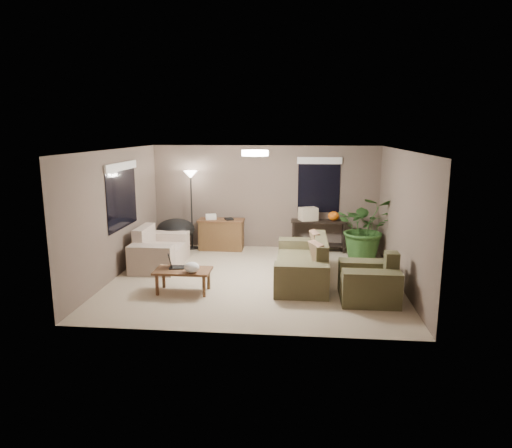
# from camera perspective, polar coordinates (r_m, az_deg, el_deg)

# --- Properties ---
(room_shell) EXTENTS (5.50, 5.50, 5.50)m
(room_shell) POSITION_cam_1_polar(r_m,az_deg,el_deg) (8.72, -0.13, 1.02)
(room_shell) COLOR tan
(room_shell) RESTS_ON ground
(main_sofa) EXTENTS (0.95, 2.20, 0.85)m
(main_sofa) POSITION_cam_1_polar(r_m,az_deg,el_deg) (8.87, 5.97, -5.22)
(main_sofa) COLOR #4C472E
(main_sofa) RESTS_ON ground
(throw_pillows) EXTENTS (0.39, 1.40, 0.47)m
(throw_pillows) POSITION_cam_1_polar(r_m,az_deg,el_deg) (8.78, 7.69, -3.02)
(throw_pillows) COLOR #8C7251
(throw_pillows) RESTS_ON main_sofa
(loveseat) EXTENTS (0.90, 1.60, 0.85)m
(loveseat) POSITION_cam_1_polar(r_m,az_deg,el_deg) (10.00, -12.06, -3.45)
(loveseat) COLOR beige
(loveseat) RESTS_ON ground
(armchair) EXTENTS (0.95, 1.00, 0.85)m
(armchair) POSITION_cam_1_polar(r_m,az_deg,el_deg) (8.09, 14.00, -7.16)
(armchair) COLOR brown
(armchair) RESTS_ON ground
(coffee_table) EXTENTS (1.00, 0.55, 0.42)m
(coffee_table) POSITION_cam_1_polar(r_m,az_deg,el_deg) (8.29, -9.11, -6.06)
(coffee_table) COLOR brown
(coffee_table) RESTS_ON ground
(laptop) EXTENTS (0.41, 0.28, 0.24)m
(laptop) POSITION_cam_1_polar(r_m,az_deg,el_deg) (8.39, -10.09, -5.01)
(laptop) COLOR black
(laptop) RESTS_ON coffee_table
(plastic_bag) EXTENTS (0.32, 0.30, 0.19)m
(plastic_bag) POSITION_cam_1_polar(r_m,az_deg,el_deg) (8.06, -8.03, -5.39)
(plastic_bag) COLOR white
(plastic_bag) RESTS_ON coffee_table
(desk) EXTENTS (1.10, 0.50, 0.75)m
(desk) POSITION_cam_1_polar(r_m,az_deg,el_deg) (11.10, -4.35, -1.29)
(desk) COLOR brown
(desk) RESTS_ON ground
(desk_papers) EXTENTS (0.72, 0.32, 0.12)m
(desk_papers) POSITION_cam_1_polar(r_m,az_deg,el_deg) (11.03, -5.19, 0.86)
(desk_papers) COLOR silver
(desk_papers) RESTS_ON desk
(console_table) EXTENTS (1.30, 0.40, 0.75)m
(console_table) POSITION_cam_1_polar(r_m,az_deg,el_deg) (11.03, 7.78, -1.14)
(console_table) COLOR black
(console_table) RESTS_ON ground
(pumpkin) EXTENTS (0.31, 0.31, 0.22)m
(pumpkin) POSITION_cam_1_polar(r_m,az_deg,el_deg) (10.97, 9.67, 0.98)
(pumpkin) COLOR orange
(pumpkin) RESTS_ON console_table
(cardboard_box) EXTENTS (0.49, 0.43, 0.30)m
(cardboard_box) POSITION_cam_1_polar(r_m,az_deg,el_deg) (10.93, 6.54, 1.26)
(cardboard_box) COLOR beige
(cardboard_box) RESTS_ON console_table
(papasan_chair) EXTENTS (1.04, 1.04, 0.80)m
(papasan_chair) POSITION_cam_1_polar(r_m,az_deg,el_deg) (11.03, -9.99, -1.07)
(papasan_chair) COLOR black
(papasan_chair) RESTS_ON ground
(floor_lamp) EXTENTS (0.32, 0.32, 1.91)m
(floor_lamp) POSITION_cam_1_polar(r_m,az_deg,el_deg) (11.08, -8.15, 5.00)
(floor_lamp) COLOR black
(floor_lamp) RESTS_ON ground
(ceiling_fixture) EXTENTS (0.50, 0.50, 0.10)m
(ceiling_fixture) POSITION_cam_1_polar(r_m,az_deg,el_deg) (8.58, -0.13, 8.85)
(ceiling_fixture) COLOR white
(ceiling_fixture) RESTS_ON room_shell
(houseplant) EXTENTS (1.30, 1.44, 1.12)m
(houseplant) POSITION_cam_1_polar(r_m,az_deg,el_deg) (10.54, 13.51, -1.27)
(houseplant) COLOR #2D5923
(houseplant) RESTS_ON ground
(cat_scratching_post) EXTENTS (0.32, 0.32, 0.50)m
(cat_scratching_post) POSITION_cam_1_polar(r_m,az_deg,el_deg) (8.87, 15.80, -6.14)
(cat_scratching_post) COLOR tan
(cat_scratching_post) RESTS_ON ground
(window_left) EXTENTS (0.05, 1.56, 1.33)m
(window_left) POSITION_cam_1_polar(r_m,az_deg,el_deg) (9.59, -16.45, 4.74)
(window_left) COLOR black
(window_left) RESTS_ON room_shell
(window_back) EXTENTS (1.06, 0.05, 1.33)m
(window_back) POSITION_cam_1_polar(r_m,az_deg,el_deg) (11.07, 7.90, 5.98)
(window_back) COLOR black
(window_back) RESTS_ON room_shell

